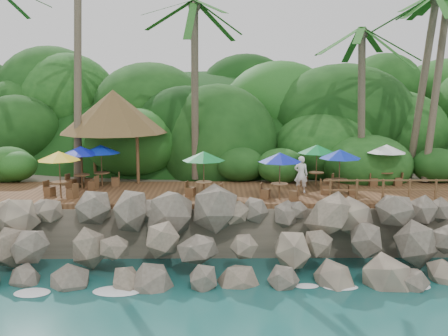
{
  "coord_description": "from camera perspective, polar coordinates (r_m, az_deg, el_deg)",
  "views": [
    {
      "loc": [
        -0.25,
        -17.21,
        7.19
      ],
      "look_at": [
        0.0,
        6.0,
        3.4
      ],
      "focal_mm": 41.34,
      "sensor_mm": 36.0,
      "label": 1
    }
  ],
  "objects": [
    {
      "name": "ground",
      "position": [
        18.65,
        0.21,
        -13.4
      ],
      "size": [
        140.0,
        140.0,
        0.0
      ],
      "primitive_type": "plane",
      "color": "#19514F",
      "rests_on": "ground"
    },
    {
      "name": "land_base",
      "position": [
        33.77,
        -0.18,
        -1.2
      ],
      "size": [
        32.0,
        25.2,
        2.1
      ],
      "primitive_type": "cube",
      "color": "gray",
      "rests_on": "ground"
    },
    {
      "name": "jungle_hill",
      "position": [
        41.34,
        -0.26,
        -0.74
      ],
      "size": [
        44.8,
        28.0,
        15.4
      ],
      "primitive_type": "ellipsoid",
      "color": "#143811",
      "rests_on": "ground"
    },
    {
      "name": "seawall",
      "position": [
        20.14,
        0.12,
        -8.18
      ],
      "size": [
        29.0,
        4.0,
        2.3
      ],
      "primitive_type": null,
      "color": "gray",
      "rests_on": "ground"
    },
    {
      "name": "terrace",
      "position": [
        23.74,
        -0.0,
        -2.86
      ],
      "size": [
        26.0,
        5.0,
        0.2
      ],
      "primitive_type": "cube",
      "color": "brown",
      "rests_on": "land_base"
    },
    {
      "name": "jungle_foliage",
      "position": [
        33.0,
        -0.17,
        -3.31
      ],
      "size": [
        44.0,
        16.0,
        12.0
      ],
      "primitive_type": null,
      "color": "#143811",
      "rests_on": "ground"
    },
    {
      "name": "foam_line",
      "position": [
        18.92,
        0.19,
        -12.97
      ],
      "size": [
        25.2,
        0.8,
        0.06
      ],
      "color": "white",
      "rests_on": "ground"
    },
    {
      "name": "palapa",
      "position": [
        27.17,
        -12.13,
        6.12
      ],
      "size": [
        5.53,
        5.53,
        4.6
      ],
      "color": "brown",
      "rests_on": "ground"
    },
    {
      "name": "dining_clusters",
      "position": [
        23.15,
        0.08,
        1.3
      ],
      "size": [
        24.38,
        4.76,
        2.02
      ],
      "color": "brown",
      "rests_on": "terrace"
    },
    {
      "name": "railing",
      "position": [
        22.92,
        21.12,
        -2.13
      ],
      "size": [
        8.3,
        0.1,
        1.0
      ],
      "color": "brown",
      "rests_on": "terrace"
    },
    {
      "name": "waiter",
      "position": [
        23.56,
        8.52,
        -0.72
      ],
      "size": [
        0.7,
        0.54,
        1.69
      ],
      "primitive_type": "imported",
      "rotation": [
        0.0,
        0.0,
        2.9
      ],
      "color": "white",
      "rests_on": "terrace"
    }
  ]
}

